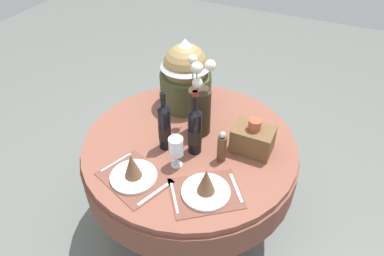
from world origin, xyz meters
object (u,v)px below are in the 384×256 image
(place_setting_right, at_px, (206,187))
(gift_tub_back_left, at_px, (186,72))
(woven_basket_side_right, at_px, (253,139))
(pepper_mill, at_px, (222,147))
(wine_glass_right, at_px, (176,147))
(place_setting_left, at_px, (133,172))
(wine_bottle_centre, at_px, (195,130))
(flower_vase, at_px, (200,106))
(wine_bottle_left, at_px, (164,127))
(dining_table, at_px, (190,160))

(place_setting_right, distance_m, gift_tub_back_left, 0.79)
(place_setting_right, xyz_separation_m, woven_basket_side_right, (0.11, 0.40, 0.03))
(gift_tub_back_left, bearing_deg, woven_basket_side_right, -25.40)
(pepper_mill, distance_m, gift_tub_back_left, 0.58)
(wine_glass_right, distance_m, woven_basket_side_right, 0.43)
(place_setting_left, bearing_deg, woven_basket_side_right, 43.91)
(wine_bottle_centre, bearing_deg, woven_basket_side_right, 26.73)
(flower_vase, xyz_separation_m, woven_basket_side_right, (0.33, -0.03, -0.10))
(flower_vase, xyz_separation_m, wine_bottle_centre, (0.05, -0.17, -0.04))
(wine_bottle_left, distance_m, pepper_mill, 0.33)
(dining_table, distance_m, woven_basket_side_right, 0.41)
(place_setting_left, xyz_separation_m, wine_glass_right, (0.15, 0.18, 0.08))
(dining_table, distance_m, place_setting_right, 0.43)
(wine_glass_right, bearing_deg, wine_bottle_centre, 73.23)
(place_setting_left, distance_m, wine_bottle_left, 0.30)
(wine_bottle_left, height_order, pepper_mill, wine_bottle_left)
(wine_bottle_centre, bearing_deg, wine_glass_right, -106.77)
(dining_table, height_order, place_setting_right, place_setting_right)
(place_setting_left, xyz_separation_m, wine_bottle_left, (0.03, 0.28, 0.10))
(gift_tub_back_left, bearing_deg, wine_bottle_left, -79.45)
(wine_bottle_left, xyz_separation_m, pepper_mill, (0.32, 0.03, -0.05))
(wine_bottle_left, bearing_deg, flower_vase, 60.77)
(flower_vase, distance_m, woven_basket_side_right, 0.35)
(wine_bottle_centre, distance_m, pepper_mill, 0.17)
(place_setting_right, bearing_deg, pepper_mill, 94.23)
(woven_basket_side_right, bearing_deg, flower_vase, 175.60)
(place_setting_left, bearing_deg, wine_bottle_centre, 58.39)
(flower_vase, xyz_separation_m, wine_glass_right, (0.01, -0.31, -0.06))
(wine_bottle_left, bearing_deg, gift_tub_back_left, 100.55)
(gift_tub_back_left, bearing_deg, place_setting_right, -57.09)
(place_setting_left, bearing_deg, wine_bottle_left, 83.18)
(dining_table, xyz_separation_m, pepper_mill, (0.21, -0.06, 0.23))
(wine_bottle_left, height_order, wine_glass_right, wine_bottle_left)
(wine_bottle_left, relative_size, wine_glass_right, 2.00)
(flower_vase, relative_size, gift_tub_back_left, 1.04)
(pepper_mill, bearing_deg, dining_table, 164.58)
(pepper_mill, bearing_deg, place_setting_right, -85.77)
(place_setting_left, height_order, wine_bottle_centre, wine_bottle_centre)
(flower_vase, xyz_separation_m, pepper_mill, (0.21, -0.17, -0.10))
(place_setting_left, height_order, wine_bottle_left, wine_bottle_left)
(pepper_mill, bearing_deg, wine_glass_right, -145.96)
(dining_table, relative_size, gift_tub_back_left, 2.74)
(dining_table, bearing_deg, wine_bottle_left, -138.81)
(wine_glass_right, relative_size, gift_tub_back_left, 0.40)
(wine_bottle_left, distance_m, woven_basket_side_right, 0.48)
(wine_glass_right, bearing_deg, wine_bottle_left, 139.86)
(wine_bottle_centre, bearing_deg, dining_table, 135.49)
(dining_table, distance_m, wine_glass_right, 0.33)
(wine_glass_right, bearing_deg, woven_basket_side_right, 40.94)
(dining_table, bearing_deg, woven_basket_side_right, 14.41)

